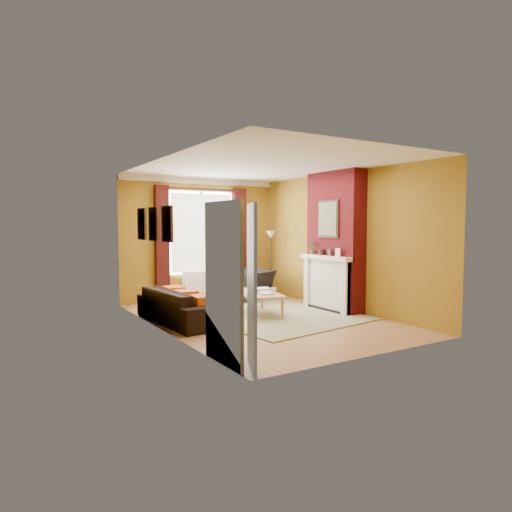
% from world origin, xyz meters
% --- Properties ---
extents(ground, '(5.50, 5.50, 0.00)m').
position_xyz_m(ground, '(0.00, 0.00, 0.00)').
color(ground, '#946743').
rests_on(ground, ground).
extents(room_walls, '(3.82, 5.54, 2.83)m').
position_xyz_m(room_walls, '(0.63, 0.28, 1.38)').
color(room_walls, olive).
rests_on(room_walls, ground).
extents(striped_rug, '(3.13, 4.00, 0.02)m').
position_xyz_m(striped_rug, '(0.27, 0.46, 0.01)').
color(striped_rug, '#375F97').
rests_on(striped_rug, ground).
extents(sofa, '(0.96, 2.11, 0.60)m').
position_xyz_m(sofa, '(-1.42, 0.49, 0.30)').
color(sofa, black).
rests_on(sofa, ground).
extents(armchair, '(1.31, 1.24, 0.68)m').
position_xyz_m(armchair, '(0.84, 1.97, 0.34)').
color(armchair, black).
rests_on(armchair, ground).
extents(coffee_table, '(0.96, 1.45, 0.44)m').
position_xyz_m(coffee_table, '(0.13, 0.37, 0.40)').
color(coffee_table, tan).
rests_on(coffee_table, ground).
extents(wicker_stool, '(0.48, 0.48, 0.51)m').
position_xyz_m(wicker_stool, '(0.25, 2.13, 0.26)').
color(wicker_stool, olive).
rests_on(wicker_stool, ground).
extents(floor_lamp, '(0.25, 0.25, 1.58)m').
position_xyz_m(floor_lamp, '(1.55, 2.11, 1.25)').
color(floor_lamp, black).
rests_on(floor_lamp, ground).
extents(book_a, '(0.26, 0.33, 0.03)m').
position_xyz_m(book_a, '(0.01, 0.08, 0.46)').
color(book_a, '#999999').
rests_on(book_a, coffee_table).
extents(book_b, '(0.32, 0.36, 0.02)m').
position_xyz_m(book_b, '(0.34, 0.70, 0.45)').
color(book_b, '#999999').
rests_on(book_b, coffee_table).
extents(mug, '(0.13, 0.13, 0.10)m').
position_xyz_m(mug, '(0.32, 0.12, 0.49)').
color(mug, '#999999').
rests_on(mug, coffee_table).
extents(tv_remote, '(0.07, 0.16, 0.02)m').
position_xyz_m(tv_remote, '(0.17, 0.49, 0.45)').
color(tv_remote, '#27272A').
rests_on(tv_remote, coffee_table).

